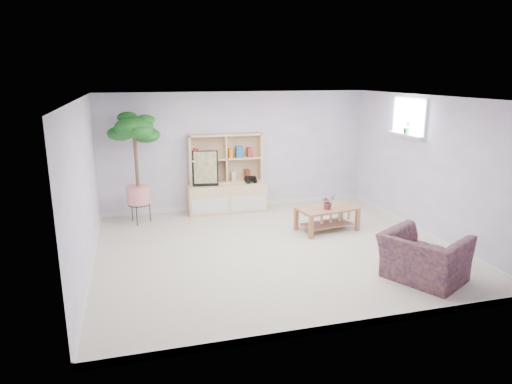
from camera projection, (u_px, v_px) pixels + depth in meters
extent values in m
cube|color=#C1B59D|center=(272.00, 249.00, 7.33)|extent=(5.50, 5.00, 0.01)
cube|color=silver|center=(273.00, 97.00, 6.73)|extent=(5.50, 5.00, 0.01)
cube|color=#B9ABD3|center=(237.00, 151.00, 9.37)|extent=(5.50, 0.01, 2.40)
cube|color=#B9ABD3|center=(345.00, 227.00, 4.70)|extent=(5.50, 0.01, 2.40)
cube|color=#B9ABD3|center=(84.00, 188.00, 6.33)|extent=(0.01, 5.00, 2.40)
cube|color=#B9ABD3|center=(427.00, 167.00, 7.74)|extent=(0.01, 5.00, 2.40)
cube|color=white|center=(405.00, 135.00, 8.16)|extent=(0.14, 1.00, 0.04)
imported|color=#124C19|center=(328.00, 202.00, 8.01)|extent=(0.29, 0.27, 0.26)
imported|color=black|center=(424.00, 254.00, 6.15)|extent=(1.26, 1.31, 0.75)
imported|color=#124111|center=(407.00, 127.00, 8.09)|extent=(0.16, 0.15, 0.24)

